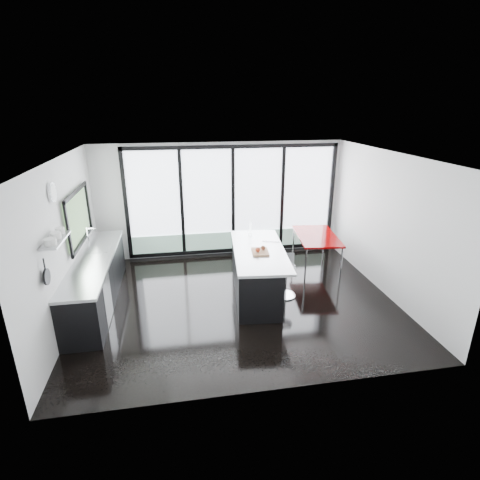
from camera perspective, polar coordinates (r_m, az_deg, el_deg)
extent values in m
cube|color=black|center=(7.46, -0.37, -9.16)|extent=(6.00, 5.00, 0.00)
cube|color=white|center=(6.56, -0.42, 12.69)|extent=(6.00, 5.00, 0.00)
cube|color=silver|center=(9.26, -2.97, 6.05)|extent=(6.00, 0.00, 2.80)
cube|color=white|center=(9.27, -1.09, 6.09)|extent=(5.00, 0.02, 2.50)
cube|color=gray|center=(9.54, -1.01, 0.02)|extent=(5.00, 0.02, 0.44)
cube|color=black|center=(9.13, -8.87, 5.63)|extent=(0.08, 0.04, 2.50)
cube|color=black|center=(9.23, -1.05, 6.03)|extent=(0.08, 0.04, 2.50)
cube|color=black|center=(9.50, 6.46, 6.31)|extent=(0.08, 0.04, 2.50)
cube|color=silver|center=(4.64, 4.78, -8.95)|extent=(6.00, 0.00, 2.80)
cube|color=silver|center=(7.07, -25.13, -0.41)|extent=(0.00, 5.00, 2.80)
cube|color=#55764C|center=(7.83, -23.57, 3.25)|extent=(0.02, 1.60, 0.90)
cube|color=#AAADAF|center=(6.15, -26.33, -0.03)|extent=(0.25, 0.80, 0.03)
cylinder|color=white|center=(6.54, -26.73, 6.51)|extent=(0.04, 0.30, 0.30)
cylinder|color=black|center=(5.96, -27.37, -5.00)|extent=(0.03, 0.24, 0.24)
cube|color=silver|center=(7.93, 21.54, 2.20)|extent=(0.00, 5.00, 2.80)
cube|color=black|center=(7.71, -21.03, -5.97)|extent=(0.65, 3.20, 0.87)
cube|color=#AAADAF|center=(7.53, -21.46, -2.82)|extent=(0.69, 3.24, 0.05)
cube|color=#AAADAF|center=(7.98, -20.82, -1.43)|extent=(0.45, 0.48, 0.06)
cylinder|color=silver|center=(7.93, -22.10, 0.15)|extent=(0.02, 0.02, 0.44)
cube|color=#AAADAF|center=(6.99, -19.53, -8.65)|extent=(0.03, 0.60, 0.80)
cube|color=black|center=(7.52, 2.24, -5.04)|extent=(1.01, 2.35, 0.90)
cube|color=#AAADAF|center=(7.34, 2.93, -1.64)|extent=(1.22, 2.44, 0.05)
cube|color=tan|center=(7.18, 3.09, -1.79)|extent=(0.35, 0.45, 0.03)
sphere|color=#9A3218|center=(7.11, 2.73, -1.50)|extent=(0.10, 0.10, 0.09)
sphere|color=brown|center=(7.22, 3.54, -1.19)|extent=(0.10, 0.10, 0.09)
cylinder|color=silver|center=(8.00, 1.56, 1.55)|extent=(0.08, 0.08, 0.29)
cylinder|color=silver|center=(7.52, 6.94, -6.18)|extent=(0.50, 0.50, 0.67)
cylinder|color=silver|center=(7.82, 4.51, -4.69)|extent=(0.60, 0.60, 0.75)
cube|color=#760203|center=(8.85, 11.43, -1.77)|extent=(1.05, 1.62, 0.82)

